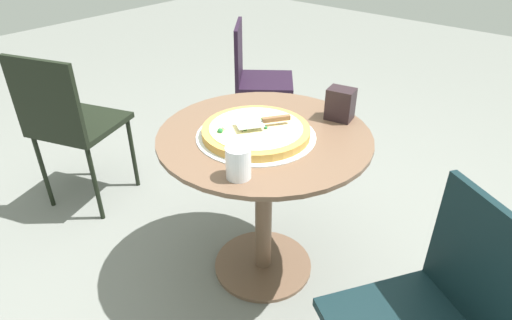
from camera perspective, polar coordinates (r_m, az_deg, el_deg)
name	(u,v)px	position (r m, az deg, el deg)	size (l,w,h in m)	color
ground_plane	(263,265)	(2.11, 0.91, -13.67)	(10.00, 10.00, 0.00)	slate
patio_table	(264,176)	(1.79, 1.05, -2.11)	(0.84, 0.84, 0.71)	brown
pizza_on_tray	(256,132)	(1.66, -0.01, 3.74)	(0.46, 0.46, 0.05)	silver
pizza_server	(264,121)	(1.65, 1.01, 5.13)	(0.20, 0.16, 0.02)	silver
drinking_cup	(238,163)	(1.40, -2.33, -0.33)	(0.08, 0.08, 0.11)	silver
napkin_dispenser	(340,104)	(1.81, 11.01, 7.22)	(0.11, 0.08, 0.13)	black
patio_chair_near	(69,120)	(2.41, -23.36, 4.88)	(0.51, 0.51, 0.87)	black
patio_chair_corner	(255,74)	(2.95, -0.16, 11.24)	(0.52, 0.52, 0.81)	black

